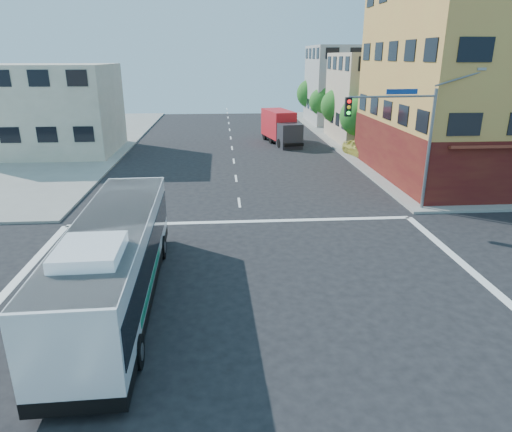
{
  "coord_description": "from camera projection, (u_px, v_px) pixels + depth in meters",
  "views": [
    {
      "loc": [
        -0.98,
        -14.21,
        8.66
      ],
      "look_at": [
        0.35,
        3.65,
        2.37
      ],
      "focal_mm": 32.0,
      "sensor_mm": 36.0,
      "label": 1
    }
  ],
  "objects": [
    {
      "name": "ground",
      "position": [
        254.0,
        312.0,
        16.31
      ],
      "size": [
        120.0,
        120.0,
        0.0
      ],
      "primitive_type": "plane",
      "color": "black",
      "rests_on": "ground"
    },
    {
      "name": "corner_building_ne",
      "position": [
        510.0,
        97.0,
        33.15
      ],
      "size": [
        18.1,
        15.44,
        14.0
      ],
      "color": "gold",
      "rests_on": "ground"
    },
    {
      "name": "building_east_near",
      "position": [
        392.0,
        98.0,
        47.98
      ],
      "size": [
        12.06,
        10.06,
        9.0
      ],
      "color": "tan",
      "rests_on": "ground"
    },
    {
      "name": "building_east_far",
      "position": [
        355.0,
        85.0,
        60.99
      ],
      "size": [
        12.06,
        10.06,
        10.0
      ],
      "color": "#979792",
      "rests_on": "ground"
    },
    {
      "name": "building_west",
      "position": [
        47.0,
        110.0,
        41.99
      ],
      "size": [
        12.06,
        10.06,
        8.0
      ],
      "color": "beige",
      "rests_on": "ground"
    },
    {
      "name": "signal_mast_ne",
      "position": [
        403.0,
        126.0,
        25.29
      ],
      "size": [
        7.91,
        1.13,
        8.07
      ],
      "color": "slate",
      "rests_on": "ground"
    },
    {
      "name": "street_tree_a",
      "position": [
        361.0,
        114.0,
        42.23
      ],
      "size": [
        3.6,
        3.6,
        5.53
      ],
      "color": "#392715",
      "rests_on": "ground"
    },
    {
      "name": "street_tree_b",
      "position": [
        339.0,
        104.0,
        49.7
      ],
      "size": [
        3.8,
        3.8,
        5.79
      ],
      "color": "#392715",
      "rests_on": "ground"
    },
    {
      "name": "street_tree_c",
      "position": [
        324.0,
        100.0,
        57.33
      ],
      "size": [
        3.4,
        3.4,
        5.29
      ],
      "color": "#392715",
      "rests_on": "ground"
    },
    {
      "name": "street_tree_d",
      "position": [
        312.0,
        92.0,
        64.72
      ],
      "size": [
        4.0,
        4.0,
        6.03
      ],
      "color": "#392715",
      "rests_on": "ground"
    },
    {
      "name": "transit_bus",
      "position": [
        115.0,
        260.0,
        16.36
      ],
      "size": [
        2.95,
        12.18,
        3.59
      ],
      "rotation": [
        0.0,
        0.0,
        0.03
      ],
      "color": "black",
      "rests_on": "ground"
    },
    {
      "name": "box_truck",
      "position": [
        281.0,
        128.0,
        47.4
      ],
      "size": [
        3.61,
        7.66,
        3.32
      ],
      "rotation": [
        0.0,
        0.0,
        0.21
      ],
      "color": "#29282D",
      "rests_on": "ground"
    },
    {
      "name": "parked_car",
      "position": [
        361.0,
        148.0,
        41.29
      ],
      "size": [
        2.74,
        4.78,
        1.53
      ],
      "primitive_type": "imported",
      "rotation": [
        0.0,
        0.0,
        0.22
      ],
      "color": "gold",
      "rests_on": "ground"
    }
  ]
}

